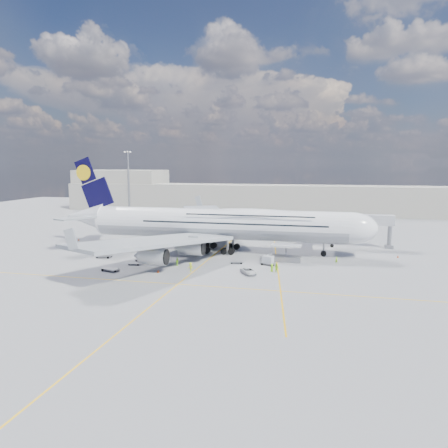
% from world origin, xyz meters
% --- Properties ---
extents(ground, '(300.00, 300.00, 0.00)m').
position_xyz_m(ground, '(0.00, 0.00, 0.00)').
color(ground, gray).
rests_on(ground, ground).
extents(taxi_line_main, '(0.25, 220.00, 0.01)m').
position_xyz_m(taxi_line_main, '(0.00, 0.00, 0.01)').
color(taxi_line_main, yellow).
rests_on(taxi_line_main, ground).
extents(taxi_line_cross, '(120.00, 0.25, 0.01)m').
position_xyz_m(taxi_line_cross, '(0.00, -20.00, 0.01)').
color(taxi_line_cross, yellow).
rests_on(taxi_line_cross, ground).
extents(taxi_line_diag, '(14.16, 99.06, 0.01)m').
position_xyz_m(taxi_line_diag, '(14.00, 10.00, 0.01)').
color(taxi_line_diag, yellow).
rests_on(taxi_line_diag, ground).
extents(airliner, '(77.26, 79.15, 23.71)m').
position_xyz_m(airliner, '(0.26, 10.00, 6.87)').
color(airliner, white).
rests_on(airliner, ground).
extents(jet_bridge, '(18.80, 12.10, 8.50)m').
position_xyz_m(jet_bridge, '(29.81, 20.94, 6.85)').
color(jet_bridge, '#B7B7BC').
rests_on(jet_bridge, ground).
extents(cargo_loader, '(8.53, 3.20, 3.67)m').
position_xyz_m(cargo_loader, '(16.82, 2.89, 1.25)').
color(cargo_loader, silver).
rests_on(cargo_loader, ground).
extents(light_mast, '(3.00, 0.70, 25.50)m').
position_xyz_m(light_mast, '(-40.00, 45.00, 13.21)').
color(light_mast, gray).
rests_on(light_mast, ground).
extents(terminal, '(180.00, 16.00, 12.00)m').
position_xyz_m(terminal, '(0.00, 95.00, 6.00)').
color(terminal, '#B2AD9E').
rests_on(terminal, ground).
extents(hangar, '(40.00, 22.00, 18.00)m').
position_xyz_m(hangar, '(-70.00, 100.00, 9.00)').
color(hangar, '#B2AD9E').
rests_on(hangar, ground).
extents(tree_line, '(160.00, 6.00, 8.00)m').
position_xyz_m(tree_line, '(40.00, 140.00, 4.00)').
color(tree_line, '#193814').
rests_on(tree_line, ground).
extents(dolly_row_a, '(3.78, 2.77, 0.50)m').
position_xyz_m(dolly_row_a, '(-16.31, -13.97, 0.38)').
color(dolly_row_a, gray).
rests_on(dolly_row_a, ground).
extents(dolly_row_b, '(2.70, 1.67, 0.37)m').
position_xyz_m(dolly_row_b, '(-13.83, -7.98, 0.29)').
color(dolly_row_b, gray).
rests_on(dolly_row_b, ground).
extents(dolly_row_c, '(3.52, 2.00, 2.17)m').
position_xyz_m(dolly_row_c, '(-13.48, -4.17, 1.17)').
color(dolly_row_c, gray).
rests_on(dolly_row_c, ground).
extents(dolly_back, '(3.74, 2.55, 0.50)m').
position_xyz_m(dolly_back, '(-23.60, -3.13, 0.39)').
color(dolly_back, gray).
rests_on(dolly_back, ground).
extents(dolly_nose_far, '(3.32, 2.40, 1.89)m').
position_xyz_m(dolly_nose_far, '(13.64, -1.61, 1.02)').
color(dolly_nose_far, gray).
rests_on(dolly_nose_far, ground).
extents(dolly_nose_near, '(2.77, 1.83, 0.38)m').
position_xyz_m(dolly_nose_near, '(7.00, -1.79, 0.29)').
color(dolly_nose_near, gray).
rests_on(dolly_nose_near, ground).
extents(baggage_tug, '(2.55, 1.35, 1.54)m').
position_xyz_m(baggage_tug, '(-8.54, -4.36, 0.68)').
color(baggage_tug, white).
rests_on(baggage_tug, ground).
extents(catering_truck_inner, '(7.08, 3.75, 4.02)m').
position_xyz_m(catering_truck_inner, '(-10.02, 19.85, 1.89)').
color(catering_truck_inner, gray).
rests_on(catering_truck_inner, ground).
extents(catering_truck_outer, '(6.14, 2.92, 3.54)m').
position_xyz_m(catering_truck_outer, '(-8.70, 40.62, 1.64)').
color(catering_truck_outer, gray).
rests_on(catering_truck_outer, ground).
extents(service_van, '(4.10, 4.79, 1.22)m').
position_xyz_m(service_van, '(11.00, -10.27, 0.61)').
color(service_van, silver).
rests_on(service_van, ground).
extents(crew_nose, '(0.62, 0.49, 1.49)m').
position_xyz_m(crew_nose, '(27.78, 3.08, 0.75)').
color(crew_nose, '#9EE317').
rests_on(crew_nose, ground).
extents(crew_loader, '(1.12, 1.02, 1.86)m').
position_xyz_m(crew_loader, '(16.14, -7.78, 0.93)').
color(crew_loader, '#9BDB17').
rests_on(crew_loader, ground).
extents(crew_wing, '(0.44, 1.05, 1.78)m').
position_xyz_m(crew_wing, '(-4.72, -6.83, 0.89)').
color(crew_wing, '#9FF71A').
rests_on(crew_wing, ground).
extents(crew_van, '(0.94, 0.92, 1.64)m').
position_xyz_m(crew_van, '(15.17, -7.23, 0.82)').
color(crew_van, '#A2FF1A').
rests_on(crew_van, ground).
extents(crew_tug, '(1.35, 1.02, 1.86)m').
position_xyz_m(crew_tug, '(-0.53, -10.85, 0.93)').
color(crew_tug, '#E6FD1A').
rests_on(crew_tug, ground).
extents(cone_nose, '(0.45, 0.45, 0.57)m').
position_xyz_m(cone_nose, '(41.51, 12.30, 0.27)').
color(cone_nose, '#FF540D').
rests_on(cone_nose, ground).
extents(cone_wing_left_inner, '(0.40, 0.40, 0.51)m').
position_xyz_m(cone_wing_left_inner, '(-12.75, 21.02, 0.25)').
color(cone_wing_left_inner, '#FF540D').
rests_on(cone_wing_left_inner, ground).
extents(cone_wing_left_outer, '(0.47, 0.47, 0.60)m').
position_xyz_m(cone_wing_left_outer, '(-8.72, 33.80, 0.29)').
color(cone_wing_left_outer, '#FF540D').
rests_on(cone_wing_left_outer, ground).
extents(cone_wing_right_inner, '(0.38, 0.38, 0.49)m').
position_xyz_m(cone_wing_right_inner, '(-12.82, -6.67, 0.23)').
color(cone_wing_right_inner, '#FF540D').
rests_on(cone_wing_right_inner, ground).
extents(cone_wing_right_outer, '(0.47, 0.47, 0.59)m').
position_xyz_m(cone_wing_right_outer, '(-6.50, -13.10, 0.29)').
color(cone_wing_right_outer, '#FF540D').
rests_on(cone_wing_right_outer, ground).
extents(cone_tail, '(0.44, 0.44, 0.56)m').
position_xyz_m(cone_tail, '(-41.38, 15.42, 0.27)').
color(cone_tail, '#FF540D').
rests_on(cone_tail, ground).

